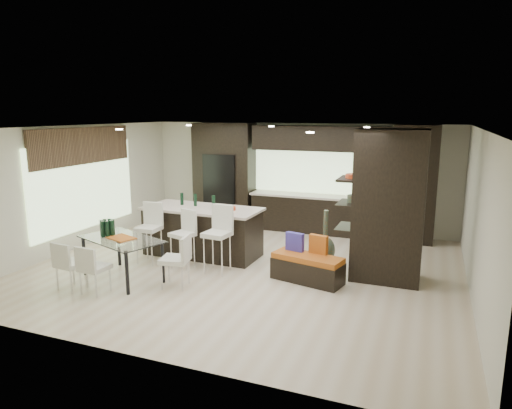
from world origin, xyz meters
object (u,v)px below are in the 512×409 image
at_px(kitchen_island, 203,231).
at_px(chair_near, 95,271).
at_px(chair_far, 71,267).
at_px(floor_vase, 325,237).
at_px(dining_table, 123,259).
at_px(stool_right, 217,246).
at_px(chair_end, 175,263).
at_px(bench, 307,268).
at_px(stool_left, 149,239).
at_px(stool_mid, 183,245).

xyz_separation_m(kitchen_island, chair_near, (-0.69, -2.51, -0.13)).
bearing_deg(chair_far, floor_vase, 44.51).
xyz_separation_m(dining_table, chair_near, (0.00, -0.73, 0.01)).
bearing_deg(kitchen_island, stool_right, -47.04).
height_order(kitchen_island, chair_near, kitchen_island).
distance_m(floor_vase, dining_table, 3.90).
bearing_deg(floor_vase, chair_near, -138.01).
xyz_separation_m(stool_right, chair_far, (-1.94, -1.66, -0.12)).
relative_size(dining_table, chair_end, 1.84).
relative_size(stool_right, dining_table, 0.65).
height_order(kitchen_island, bench, kitchen_island).
height_order(bench, dining_table, dining_table).
bearing_deg(bench, dining_table, -148.16).
bearing_deg(chair_near, kitchen_island, 77.73).
distance_m(stool_left, dining_table, 0.94).
height_order(stool_right, dining_table, stool_right).
height_order(stool_left, stool_right, stool_right).
distance_m(bench, chair_far, 4.08).
bearing_deg(stool_right, stool_mid, -175.65).
height_order(stool_left, chair_far, stool_left).
distance_m(dining_table, chair_far, 0.88).
bearing_deg(kitchen_island, stool_mid, -88.51).
height_order(stool_mid, bench, stool_mid).
bearing_deg(floor_vase, bench, -93.52).
height_order(stool_left, bench, stool_left).
distance_m(chair_near, chair_end, 1.32).
distance_m(floor_vase, chair_end, 3.05).
distance_m(stool_mid, floor_vase, 2.82).
relative_size(floor_vase, dining_table, 0.69).
height_order(dining_table, chair_far, chair_far).
relative_size(stool_mid, chair_near, 1.17).
xyz_separation_m(stool_mid, dining_table, (-0.69, -0.95, -0.08)).
distance_m(kitchen_island, chair_far, 2.78).
xyz_separation_m(stool_left, bench, (3.22, 0.14, -0.24)).
height_order(chair_far, chair_end, chair_end).
bearing_deg(kitchen_island, stool_left, -130.35).
bearing_deg(bench, stool_left, -164.46).
relative_size(stool_right, chair_end, 1.20).
distance_m(floor_vase, chair_far, 4.73).
distance_m(stool_left, chair_end, 1.49).
distance_m(stool_mid, chair_end, 1.03).
bearing_deg(chair_near, chair_end, 36.91).
bearing_deg(stool_left, chair_far, -106.89).
relative_size(kitchen_island, bench, 1.94).
distance_m(chair_near, chair_far, 0.49).
height_order(stool_mid, chair_near, stool_mid).
height_order(kitchen_island, floor_vase, floor_vase).
relative_size(bench, chair_end, 1.49).
distance_m(stool_left, bench, 3.24).
bearing_deg(stool_mid, chair_far, -107.93).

